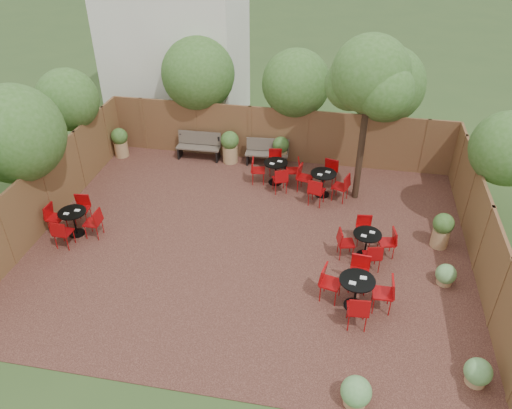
# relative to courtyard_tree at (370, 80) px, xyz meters

# --- Properties ---
(ground) EXTENTS (80.00, 80.00, 0.00)m
(ground) POSITION_rel_courtyard_tree_xyz_m (-2.82, -2.98, -3.88)
(ground) COLOR #354F23
(ground) RESTS_ON ground
(courtyard_paving) EXTENTS (12.00, 10.00, 0.02)m
(courtyard_paving) POSITION_rel_courtyard_tree_xyz_m (-2.82, -2.98, -3.87)
(courtyard_paving) COLOR #371B16
(courtyard_paving) RESTS_ON ground
(fence_back) EXTENTS (12.00, 0.08, 2.00)m
(fence_back) POSITION_rel_courtyard_tree_xyz_m (-2.82, 2.02, -2.88)
(fence_back) COLOR brown
(fence_back) RESTS_ON ground
(fence_left) EXTENTS (0.08, 10.00, 2.00)m
(fence_left) POSITION_rel_courtyard_tree_xyz_m (-8.82, -2.98, -2.88)
(fence_left) COLOR brown
(fence_left) RESTS_ON ground
(fence_right) EXTENTS (0.08, 10.00, 2.00)m
(fence_right) POSITION_rel_courtyard_tree_xyz_m (3.18, -2.98, -2.88)
(fence_right) COLOR brown
(fence_right) RESTS_ON ground
(neighbour_building) EXTENTS (5.00, 4.00, 8.00)m
(neighbour_building) POSITION_rel_courtyard_tree_xyz_m (-7.32, 5.02, 0.12)
(neighbour_building) COLOR silver
(neighbour_building) RESTS_ON ground
(overhang_foliage) EXTENTS (15.46, 10.58, 2.71)m
(overhang_foliage) POSITION_rel_courtyard_tree_xyz_m (-4.57, 0.28, -1.15)
(overhang_foliage) COLOR #335C1E
(overhang_foliage) RESTS_ON ground
(courtyard_tree) EXTENTS (2.48, 2.38, 5.14)m
(courtyard_tree) POSITION_rel_courtyard_tree_xyz_m (0.00, 0.00, 0.00)
(courtyard_tree) COLOR black
(courtyard_tree) RESTS_ON courtyard_paving
(park_bench_left) EXTENTS (1.58, 0.52, 0.97)m
(park_bench_left) POSITION_rel_courtyard_tree_xyz_m (-5.63, 1.65, -3.36)
(park_bench_left) COLOR brown
(park_bench_left) RESTS_ON courtyard_paving
(park_bench_right) EXTENTS (1.53, 0.59, 0.93)m
(park_bench_right) POSITION_rel_courtyard_tree_xyz_m (-3.13, 1.64, -3.39)
(park_bench_right) COLOR brown
(park_bench_right) RESTS_ON courtyard_paving
(bistro_tables) EXTENTS (9.73, 7.00, 0.96)m
(bistro_tables) POSITION_rel_courtyard_tree_xyz_m (-2.13, -2.25, -3.40)
(bistro_tables) COLOR black
(bistro_tables) RESTS_ON courtyard_paving
(planters) EXTENTS (11.41, 4.41, 1.17)m
(planters) POSITION_rel_courtyard_tree_xyz_m (-3.56, 0.72, -3.27)
(planters) COLOR #AA8255
(planters) RESTS_ON courtyard_paving
(low_shrubs) EXTENTS (2.99, 4.47, 0.66)m
(low_shrubs) POSITION_rel_courtyard_tree_xyz_m (1.51, -6.29, -3.57)
(low_shrubs) COLOR #AA8255
(low_shrubs) RESTS_ON courtyard_paving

